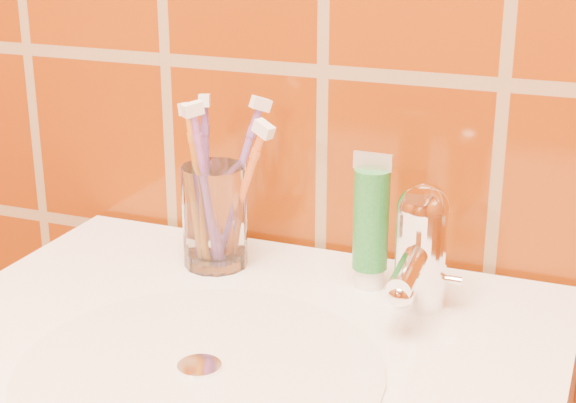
% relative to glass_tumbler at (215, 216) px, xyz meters
% --- Properties ---
extents(glass_tumbler, '(0.09, 0.09, 0.11)m').
position_rel_glass_tumbler_xyz_m(glass_tumbler, '(0.00, 0.00, 0.00)').
color(glass_tumbler, white).
rests_on(glass_tumbler, pedestal_sink).
extents(toothpaste_tube, '(0.04, 0.03, 0.14)m').
position_rel_glass_tumbler_xyz_m(toothpaste_tube, '(0.16, 0.01, 0.01)').
color(toothpaste_tube, white).
rests_on(toothpaste_tube, pedestal_sink).
extents(faucet, '(0.05, 0.11, 0.12)m').
position_rel_glass_tumbler_xyz_m(faucet, '(0.22, -0.02, 0.01)').
color(faucet, white).
rests_on(faucet, pedestal_sink).
extents(toothbrush_0, '(0.07, 0.08, 0.19)m').
position_rel_glass_tumbler_xyz_m(toothbrush_0, '(-0.00, -0.01, 0.03)').
color(toothbrush_0, '#8D4BA2').
rests_on(toothbrush_0, glass_tumbler).
extents(toothbrush_1, '(0.12, 0.11, 0.17)m').
position_rel_glass_tumbler_xyz_m(toothbrush_1, '(0.03, -0.00, 0.03)').
color(toothbrush_1, orange).
rests_on(toothbrush_1, glass_tumbler).
extents(toothbrush_2, '(0.13, 0.13, 0.19)m').
position_rel_glass_tumbler_xyz_m(toothbrush_2, '(0.01, 0.03, 0.03)').
color(toothbrush_2, '#7D4CA3').
rests_on(toothbrush_2, glass_tumbler).
extents(toothbrush_3, '(0.08, 0.07, 0.18)m').
position_rel_glass_tumbler_xyz_m(toothbrush_3, '(-0.02, -0.00, 0.03)').
color(toothbrush_3, orange).
rests_on(toothbrush_3, glass_tumbler).
extents(toothbrush_4, '(0.06, 0.08, 0.19)m').
position_rel_glass_tumbler_xyz_m(toothbrush_4, '(-0.01, 0.01, 0.03)').
color(toothbrush_4, '#6A418D').
rests_on(toothbrush_4, glass_tumbler).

